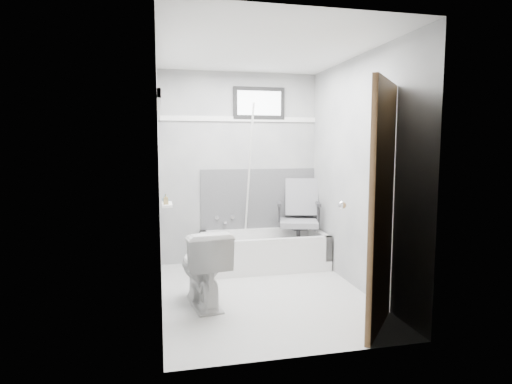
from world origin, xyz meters
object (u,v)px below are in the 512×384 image
object	(u,v)px
door	(433,212)
soap_bottle_a	(166,199)
bathtub	(264,250)
toilet	(203,267)
soap_bottle_b	(166,198)
office_chair	(299,217)

from	to	relation	value
door	soap_bottle_a	bearing A→B (deg)	141.70
bathtub	soap_bottle_a	distance (m)	1.56
toilet	soap_bottle_b	bearing A→B (deg)	-66.48
toilet	door	bearing A→B (deg)	136.51
toilet	soap_bottle_a	distance (m)	0.78
soap_bottle_a	bathtub	bearing A→B (deg)	30.67
office_chair	soap_bottle_a	distance (m)	1.83
toilet	soap_bottle_b	world-z (taller)	soap_bottle_b
bathtub	soap_bottle_a	world-z (taller)	soap_bottle_a
bathtub	door	bearing A→B (deg)	-71.25
office_chair	soap_bottle_b	bearing A→B (deg)	-144.26
office_chair	door	size ratio (longest dim) A/B	0.48
bathtub	toilet	distance (m)	1.38
door	soap_bottle_a	world-z (taller)	door
office_chair	bathtub	bearing A→B (deg)	-158.37
toilet	office_chair	bearing A→B (deg)	-147.47
door	soap_bottle_a	xyz separation A→B (m)	(-1.92, 1.52, -0.03)
door	soap_bottle_b	world-z (taller)	door
toilet	soap_bottle_a	size ratio (longest dim) A/B	6.87
toilet	door	distance (m)	2.06
office_chair	soap_bottle_b	distance (m)	1.78
soap_bottle_b	soap_bottle_a	bearing A→B (deg)	-90.00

